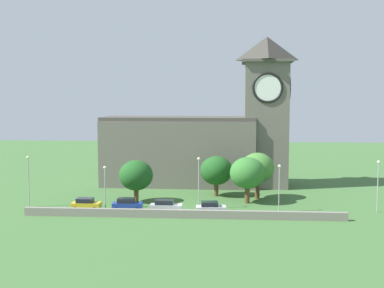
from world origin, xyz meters
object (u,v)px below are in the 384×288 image
(streetlamp_east_mid, at_px, (279,181))
(streetlamp_east_end, at_px, (378,178))
(car_blue, at_px, (127,204))
(streetlamp_west_end, at_px, (28,174))
(streetlamp_central, at_px, (199,175))
(tree_churchyard, at_px, (216,171))
(car_white, at_px, (211,208))
(car_yellow, at_px, (86,204))
(tree_riverside_east, at_px, (258,168))
(tree_riverside_west, at_px, (136,175))
(church, at_px, (207,138))
(car_silver, at_px, (166,206))
(tree_by_tower, at_px, (247,173))
(streetlamp_west_mid, at_px, (105,180))

(streetlamp_east_mid, relative_size, streetlamp_east_end, 0.92)
(car_blue, height_order, streetlamp_east_mid, streetlamp_east_mid)
(streetlamp_west_end, bearing_deg, streetlamp_central, 0.87)
(tree_churchyard, bearing_deg, car_white, -92.13)
(car_yellow, distance_m, car_blue, 6.15)
(car_yellow, relative_size, car_blue, 0.94)
(streetlamp_east_end, height_order, tree_riverside_east, tree_riverside_east)
(tree_riverside_east, relative_size, tree_riverside_west, 1.13)
(church, distance_m, car_silver, 24.66)
(streetlamp_east_end, bearing_deg, car_yellow, -177.88)
(car_silver, height_order, tree_churchyard, tree_churchyard)
(streetlamp_west_end, bearing_deg, car_silver, -5.11)
(streetlamp_east_mid, bearing_deg, tree_riverside_east, 105.03)
(tree_riverside_east, bearing_deg, tree_by_tower, -116.50)
(car_blue, relative_size, tree_by_tower, 0.61)
(car_yellow, height_order, car_white, car_white)
(car_blue, height_order, streetlamp_central, streetlamp_central)
(streetlamp_west_mid, distance_m, streetlamp_east_mid, 25.58)
(streetlamp_west_mid, relative_size, tree_churchyard, 0.95)
(car_blue, bearing_deg, car_white, -5.68)
(streetlamp_central, relative_size, tree_by_tower, 1.07)
(car_blue, distance_m, tree_riverside_west, 6.84)
(church, xyz_separation_m, streetlamp_west_mid, (-14.25, -21.19, -4.58))
(streetlamp_east_mid, relative_size, tree_churchyard, 1.03)
(streetlamp_east_mid, relative_size, tree_riverside_east, 0.92)
(car_yellow, height_order, streetlamp_east_mid, streetlamp_east_mid)
(car_white, distance_m, streetlamp_west_end, 27.99)
(car_silver, relative_size, tree_riverside_east, 0.61)
(streetlamp_east_mid, bearing_deg, streetlamp_west_mid, 179.03)
(streetlamp_east_mid, height_order, tree_by_tower, tree_by_tower)
(car_white, relative_size, streetlamp_east_end, 0.58)
(car_white, bearing_deg, tree_by_tower, 54.86)
(streetlamp_east_mid, bearing_deg, tree_riverside_west, 166.25)
(car_silver, relative_size, tree_riverside_west, 0.69)
(church, bearing_deg, streetlamp_west_mid, -123.92)
(streetlamp_east_mid, bearing_deg, car_yellow, -178.87)
(church, height_order, streetlamp_west_end, church)
(car_blue, xyz_separation_m, streetlamp_west_mid, (-3.51, 1.06, 3.41))
(car_yellow, relative_size, tree_riverside_west, 0.62)
(streetlamp_west_mid, xyz_separation_m, tree_by_tower, (21.24, 5.51, 0.40))
(streetlamp_west_mid, relative_size, tree_riverside_west, 0.96)
(streetlamp_west_end, distance_m, tree_riverside_east, 35.89)
(streetlamp_central, xyz_separation_m, streetlamp_east_mid, (11.67, -1.11, -0.46))
(streetlamp_east_end, bearing_deg, streetlamp_west_end, -179.68)
(car_blue, relative_size, tree_churchyard, 0.66)
(tree_churchyard, bearing_deg, streetlamp_east_end, -23.54)
(streetlamp_central, distance_m, streetlamp_east_mid, 11.74)
(tree_by_tower, height_order, tree_riverside_east, tree_riverside_east)
(streetlamp_central, bearing_deg, church, 89.01)
(streetlamp_west_mid, bearing_deg, car_blue, -16.74)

